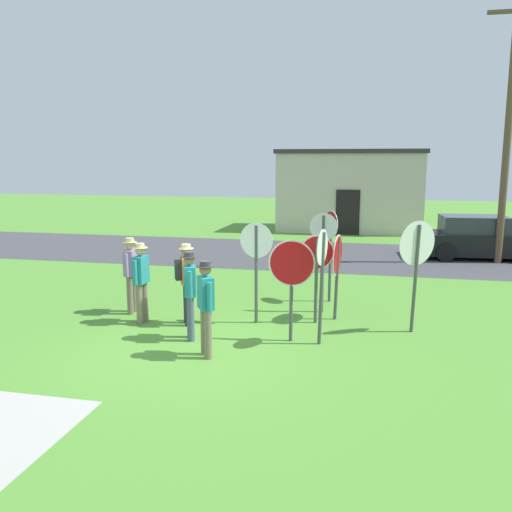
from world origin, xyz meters
name	(u,v)px	position (x,y,z in m)	size (l,w,h in m)	color
ground_plane	(192,349)	(0.00, 0.00, 0.00)	(80.00, 80.00, 0.00)	#518E33
street_asphalt	(286,254)	(0.00, 10.58, 0.00)	(60.00, 6.40, 0.01)	#424247
building_background	(350,190)	(1.94, 18.28, 1.99)	(7.07, 4.03, 3.96)	beige
utility_pole	(508,127)	(7.36, 10.37, 4.53)	(1.80, 0.24, 8.69)	brown
parked_car_on_street	(479,239)	(6.85, 11.21, 0.69)	(4.41, 2.24, 1.51)	black
stop_sign_rear_left	(322,267)	(2.30, 0.80, 1.49)	(0.16, 0.67, 2.22)	#474C4C
stop_sign_leaning_right	(337,263)	(2.47, 2.50, 1.27)	(0.15, 0.88, 1.89)	#474C4C
stop_sign_low_front	(323,247)	(2.11, 3.03, 1.52)	(0.63, 0.08, 2.29)	#474C4C
stop_sign_tallest	(416,256)	(4.07, 1.93, 1.58)	(0.73, 0.60, 2.29)	#474C4C
stop_sign_rear_right	(292,273)	(1.72, 0.90, 1.35)	(0.90, 0.15, 1.98)	#474C4C
stop_sign_leaning_left	(256,255)	(0.81, 1.87, 1.48)	(0.73, 0.18, 2.17)	#474C4C
stop_sign_far_back	(331,241)	(2.19, 4.01, 1.52)	(0.38, 0.55, 2.27)	#474C4C
stop_sign_center_cluster	(316,264)	(2.06, 2.15, 1.30)	(0.71, 0.25, 1.91)	#474C4C
person_with_sunhat	(186,278)	(-0.62, 1.43, 1.01)	(0.45, 0.52, 1.74)	#2D2D33
person_in_teal	(141,278)	(-1.58, 1.33, 0.98)	(0.31, 0.57, 1.74)	#7A6B56
person_in_blue	(206,303)	(0.39, -0.30, 0.98)	(0.38, 0.49, 1.74)	#7A6B56
person_on_left	(190,290)	(-0.20, 0.54, 0.98)	(0.33, 0.54, 1.74)	#4C5670
person_near_signs	(131,271)	(-2.14, 2.00, 0.98)	(0.32, 0.57, 1.74)	#7A6B56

